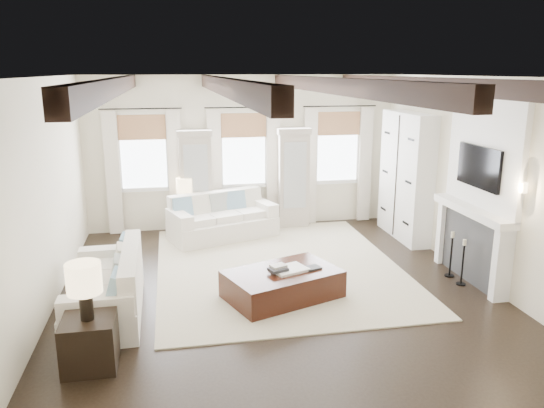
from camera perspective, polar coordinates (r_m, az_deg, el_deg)
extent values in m
plane|color=black|center=(8.11, 0.77, -9.72)|extent=(7.50, 7.50, 0.00)
cube|color=#F0E7CC|center=(11.24, -3.10, 5.55)|extent=(6.50, 0.04, 3.20)
cube|color=#F0E7CC|center=(4.18, 11.48, -9.97)|extent=(6.50, 0.04, 3.20)
cube|color=#F0E7CC|center=(7.65, -23.77, 0.23)|extent=(0.04, 7.50, 3.20)
cube|color=#F0E7CC|center=(8.84, 21.91, 2.16)|extent=(0.04, 7.50, 3.20)
cube|color=white|center=(7.41, 0.85, 13.52)|extent=(6.50, 7.50, 0.04)
cube|color=black|center=(7.29, -16.73, 11.98)|extent=(0.16, 7.40, 0.22)
cube|color=black|center=(7.30, -5.07, 12.51)|extent=(0.16, 7.40, 0.22)
cube|color=black|center=(7.60, 6.52, 12.55)|extent=(0.16, 7.40, 0.22)
cube|color=black|center=(8.15, 16.53, 12.17)|extent=(0.16, 7.40, 0.22)
cube|color=white|center=(11.11, -13.66, 5.33)|extent=(0.90, 0.03, 1.45)
cube|color=#A6724A|center=(10.99, -13.83, 8.02)|extent=(0.94, 0.04, 0.50)
cube|color=silver|center=(11.12, -16.75, 3.15)|extent=(0.28, 0.08, 2.50)
cube|color=silver|center=(11.06, -10.35, 3.47)|extent=(0.28, 0.08, 2.50)
cylinder|color=black|center=(10.90, -13.96, 9.92)|extent=(1.60, 0.02, 0.02)
cube|color=white|center=(11.20, -3.08, 5.78)|extent=(0.90, 0.03, 1.45)
cube|color=#A6724A|center=(11.08, -3.07, 8.45)|extent=(0.94, 0.04, 0.50)
cube|color=silver|center=(11.10, -6.16, 3.65)|extent=(0.28, 0.08, 2.50)
cube|color=silver|center=(11.27, 0.15, 3.89)|extent=(0.28, 0.08, 2.50)
cylinder|color=black|center=(11.00, -3.06, 10.34)|extent=(1.60, 0.02, 0.02)
cube|color=white|center=(11.66, 7.01, 6.03)|extent=(0.90, 0.03, 1.45)
cube|color=#A6724A|center=(11.54, 7.18, 8.59)|extent=(0.94, 0.04, 0.50)
cube|color=silver|center=(11.45, 4.14, 4.02)|extent=(0.28, 0.08, 2.50)
cube|color=silver|center=(11.83, 9.97, 4.17)|extent=(0.28, 0.08, 2.50)
cylinder|color=black|center=(11.46, 7.31, 10.41)|extent=(1.60, 0.02, 0.02)
cube|color=beige|center=(11.04, -8.18, 2.10)|extent=(0.64, 0.38, 2.00)
cube|color=#B2B7BA|center=(10.81, -8.15, 2.66)|extent=(0.48, 0.02, 1.40)
cube|color=beige|center=(10.87, -8.38, 7.57)|extent=(0.70, 0.42, 0.12)
cube|color=beige|center=(11.32, 2.25, 2.53)|extent=(0.64, 0.38, 2.00)
cube|color=#B2B7BA|center=(11.09, 2.49, 3.09)|extent=(0.48, 0.02, 1.40)
cube|color=beige|center=(11.15, 2.30, 7.88)|extent=(0.70, 0.42, 0.12)
cube|color=#2B2B2E|center=(9.06, 20.82, -4.36)|extent=(0.18, 1.50, 1.10)
cube|color=black|center=(9.09, 20.58, -5.27)|extent=(0.10, 0.90, 0.70)
cube|color=white|center=(8.39, 23.49, -6.08)|extent=(0.26, 0.14, 1.10)
cube|color=white|center=(9.71, 18.12, -2.91)|extent=(0.26, 0.14, 1.10)
cube|color=white|center=(8.85, 20.78, -0.65)|extent=(0.32, 1.90, 0.12)
cube|color=white|center=(8.73, 21.94, 5.36)|extent=(0.10, 1.90, 1.80)
cube|color=black|center=(8.73, 21.40, 3.74)|extent=(0.07, 1.10, 0.64)
cylinder|color=#FFD899|center=(7.91, 25.45, 1.60)|extent=(0.10, 0.10, 0.14)
cube|color=silver|center=(10.83, 14.21, 2.92)|extent=(0.40, 1.70, 2.50)
cube|color=black|center=(10.74, 13.20, 2.90)|extent=(0.01, 0.02, 2.40)
cube|color=beige|center=(9.16, 0.69, -6.78)|extent=(4.06, 4.90, 0.02)
cube|color=white|center=(10.70, -5.27, -2.63)|extent=(2.28, 1.57, 0.40)
cube|color=white|center=(10.90, -6.12, 0.10)|extent=(1.95, 0.85, 0.50)
cube|color=white|center=(10.28, -9.93, -1.60)|extent=(0.53, 0.93, 0.26)
cube|color=white|center=(11.01, -0.99, -0.32)|extent=(0.53, 0.93, 0.26)
cube|color=white|center=(10.37, -8.08, -1.73)|extent=(0.72, 0.74, 0.14)
cube|color=white|center=(10.58, -5.19, -1.31)|extent=(0.72, 0.74, 0.14)
cube|color=white|center=(10.83, -2.43, -0.91)|extent=(0.72, 0.74, 0.14)
cube|color=#6791AB|center=(10.47, -9.47, -0.44)|extent=(0.46, 0.34, 0.43)
cube|color=silver|center=(10.60, -7.59, -0.19)|extent=(0.46, 0.34, 0.43)
cube|color=#BAB29F|center=(10.74, -5.76, 0.06)|extent=(0.46, 0.34, 0.43)
cube|color=#6791AB|center=(10.90, -3.98, 0.30)|extent=(0.46, 0.34, 0.43)
cube|color=silver|center=(11.06, -2.25, 0.53)|extent=(0.46, 0.34, 0.43)
cube|color=white|center=(7.80, -17.44, -9.82)|extent=(0.98, 2.11, 0.40)
cube|color=white|center=(7.60, -14.94, -6.62)|extent=(0.25, 2.00, 0.50)
cube|color=white|center=(8.53, -17.04, -5.31)|extent=(0.90, 0.27, 0.26)
cube|color=white|center=(6.83, -18.34, -10.39)|extent=(0.90, 0.27, 0.26)
cube|color=white|center=(8.24, -17.56, -6.50)|extent=(0.61, 0.57, 0.14)
cube|color=white|center=(7.70, -17.96, -8.00)|extent=(0.61, 0.57, 0.14)
cube|color=white|center=(7.17, -18.42, -9.72)|extent=(0.61, 0.57, 0.14)
cube|color=#6791AB|center=(8.31, -15.88, -4.67)|extent=(0.22, 0.42, 0.44)
cube|color=silver|center=(7.84, -16.11, -5.83)|extent=(0.22, 0.42, 0.44)
cube|color=#BAB29F|center=(7.37, -16.37, -7.14)|extent=(0.22, 0.42, 0.44)
cube|color=#6791AB|center=(6.91, -16.67, -8.63)|extent=(0.22, 0.42, 0.44)
cube|color=black|center=(7.92, 1.13, -8.65)|extent=(1.86, 1.50, 0.42)
cube|color=white|center=(7.86, 1.87, -7.04)|extent=(0.60, 0.53, 0.04)
cube|color=#262628|center=(7.74, 0.65, -7.04)|extent=(0.31, 0.28, 0.04)
cube|color=beige|center=(7.78, 0.68, -6.66)|extent=(0.27, 0.24, 0.03)
cube|color=#262628|center=(7.95, 4.36, -6.86)|extent=(0.29, 0.25, 0.03)
cube|color=black|center=(6.53, -19.01, -13.95)|extent=(0.59, 0.59, 0.59)
cylinder|color=black|center=(6.33, -19.34, -10.30)|extent=(0.15, 0.15, 0.32)
cylinder|color=#F9D89E|center=(6.21, -19.59, -7.51)|extent=(0.39, 0.39, 0.34)
cube|color=black|center=(11.09, -9.22, -1.68)|extent=(0.38, 0.38, 0.58)
cylinder|color=black|center=(10.98, -9.30, 0.49)|extent=(0.13, 0.13, 0.29)
cylinder|color=#F9D89E|center=(10.91, -9.37, 2.00)|extent=(0.35, 0.35, 0.31)
cylinder|color=black|center=(8.97, 19.64, -8.10)|extent=(0.15, 0.15, 0.02)
cylinder|color=black|center=(8.86, 19.81, -6.17)|extent=(0.03, 0.03, 0.66)
cylinder|color=beige|center=(8.74, 20.02, -3.89)|extent=(0.06, 0.06, 0.09)
cylinder|color=black|center=(9.26, 18.53, -7.31)|extent=(0.15, 0.15, 0.02)
cylinder|color=black|center=(9.15, 18.69, -5.39)|extent=(0.03, 0.03, 0.68)
cylinder|color=beige|center=(9.03, 18.88, -3.14)|extent=(0.06, 0.06, 0.10)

